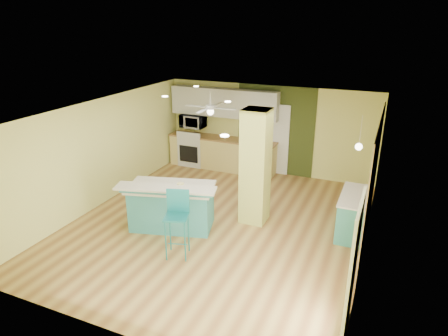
{
  "coord_description": "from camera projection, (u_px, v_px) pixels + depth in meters",
  "views": [
    {
      "loc": [
        3.18,
        -7.02,
        4.21
      ],
      "look_at": [
        -0.03,
        0.4,
        1.16
      ],
      "focal_mm": 32.0,
      "sensor_mm": 36.0,
      "label": 1
    }
  ],
  "objects": [
    {
      "name": "microwave",
      "position": [
        193.0,
        121.0,
        11.8
      ],
      "size": [
        0.7,
        0.48,
        0.39
      ],
      "primitive_type": "imported",
      "color": "white",
      "rests_on": "wall_back"
    },
    {
      "name": "pendant_lamp",
      "position": [
        359.0,
        147.0,
        7.68
      ],
      "size": [
        0.14,
        0.14,
        0.69
      ],
      "color": "white",
      "rests_on": "ceiling"
    },
    {
      "name": "wall_front",
      "position": [
        108.0,
        258.0,
        5.24
      ],
      "size": [
        6.0,
        0.01,
        2.5
      ],
      "primitive_type": "cube",
      "color": "#EBEA7E",
      "rests_on": "floor"
    },
    {
      "name": "column",
      "position": [
        255.0,
        167.0,
        8.44
      ],
      "size": [
        0.55,
        0.55,
        2.5
      ],
      "primitive_type": "cube",
      "color": "#BFC45A",
      "rests_on": "floor"
    },
    {
      "name": "side_counter",
      "position": [
        353.0,
        214.0,
        8.21
      ],
      "size": [
        0.56,
        1.33,
        0.85
      ],
      "color": "teal",
      "rests_on": "floor"
    },
    {
      "name": "upper_cabinets",
      "position": [
        224.0,
        103.0,
        11.34
      ],
      "size": [
        3.2,
        0.34,
        0.8
      ],
      "primitive_type": "cube",
      "color": "silver",
      "rests_on": "wall_back"
    },
    {
      "name": "interior_door",
      "position": [
        275.0,
        139.0,
        11.23
      ],
      "size": [
        0.82,
        0.05,
        2.0
      ],
      "primitive_type": "cube",
      "color": "white",
      "rests_on": "floor"
    },
    {
      "name": "stove",
      "position": [
        193.0,
        150.0,
        12.1
      ],
      "size": [
        0.76,
        0.66,
        1.08
      ],
      "color": "silver",
      "rests_on": "floor"
    },
    {
      "name": "wall_left",
      "position": [
        101.0,
        152.0,
        9.36
      ],
      "size": [
        0.01,
        7.0,
        2.5
      ],
      "primitive_type": "cube",
      "color": "#EBEA7E",
      "rests_on": "floor"
    },
    {
      "name": "wall_right",
      "position": [
        371.0,
        194.0,
        7.13
      ],
      "size": [
        0.01,
        7.0,
        2.5
      ],
      "primitive_type": "cube",
      "color": "#EBEA7E",
      "rests_on": "floor"
    },
    {
      "name": "peninsula",
      "position": [
        172.0,
        206.0,
        8.42
      ],
      "size": [
        2.11,
        1.53,
        1.08
      ],
      "rotation": [
        0.0,
        0.0,
        0.27
      ],
      "color": "teal",
      "rests_on": "floor"
    },
    {
      "name": "kitchen_run",
      "position": [
        222.0,
        153.0,
        11.75
      ],
      "size": [
        3.25,
        0.63,
        0.94
      ],
      "color": "#E3CC77",
      "rests_on": "floor"
    },
    {
      "name": "olive_accent",
      "position": [
        275.0,
        131.0,
        11.17
      ],
      "size": [
        2.2,
        0.02,
        2.5
      ],
      "primitive_type": "cube",
      "color": "#3A451B",
      "rests_on": "floor"
    },
    {
      "name": "ceiling_fan",
      "position": [
        210.0,
        108.0,
        10.08
      ],
      "size": [
        1.41,
        1.41,
        0.61
      ],
      "color": "white",
      "rests_on": "ceiling"
    },
    {
      "name": "ceiling",
      "position": [
        217.0,
        111.0,
        7.81
      ],
      "size": [
        6.0,
        7.0,
        0.01
      ],
      "primitive_type": "cube",
      "color": "white",
      "rests_on": "wall_back"
    },
    {
      "name": "french_door",
      "position": [
        352.0,
        274.0,
        5.24
      ],
      "size": [
        0.04,
        1.08,
        2.1
      ],
      "primitive_type": "cube",
      "color": "white",
      "rests_on": "floor"
    },
    {
      "name": "wall_decor",
      "position": [
        374.0,
        164.0,
        7.73
      ],
      "size": [
        0.03,
        0.9,
        0.7
      ],
      "primitive_type": "cube",
      "color": "brown",
      "rests_on": "wood_panel"
    },
    {
      "name": "bar_stool",
      "position": [
        177.0,
        213.0,
        7.32
      ],
      "size": [
        0.53,
        0.53,
        1.28
      ],
      "rotation": [
        0.0,
        0.0,
        0.31
      ],
      "color": "#1C7980",
      "rests_on": "floor"
    },
    {
      "name": "fruit_bowl",
      "position": [
        244.0,
        140.0,
        11.24
      ],
      "size": [
        0.34,
        0.34,
        0.06
      ],
      "primitive_type": "imported",
      "rotation": [
        0.0,
        0.0,
        -0.36
      ],
      "color": "#362116",
      "rests_on": "kitchen_run"
    },
    {
      "name": "wood_panel",
      "position": [
        372.0,
        182.0,
        7.65
      ],
      "size": [
        0.02,
        3.4,
        2.5
      ],
      "primitive_type": "cube",
      "color": "#9B7A58",
      "rests_on": "floor"
    },
    {
      "name": "wall_back",
      "position": [
        269.0,
        130.0,
        11.26
      ],
      "size": [
        6.0,
        0.01,
        2.5
      ],
      "primitive_type": "cube",
      "color": "#EBEA7E",
      "rests_on": "floor"
    },
    {
      "name": "canister",
      "position": [
        181.0,
        187.0,
        8.05
      ],
      "size": [
        0.14,
        0.14,
        0.16
      ],
      "primitive_type": "cylinder",
      "color": "yellow",
      "rests_on": "peninsula"
    },
    {
      "name": "floor",
      "position": [
        218.0,
        224.0,
        8.69
      ],
      "size": [
        6.0,
        7.0,
        0.01
      ],
      "primitive_type": "cube",
      "color": "brown",
      "rests_on": "ground"
    }
  ]
}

